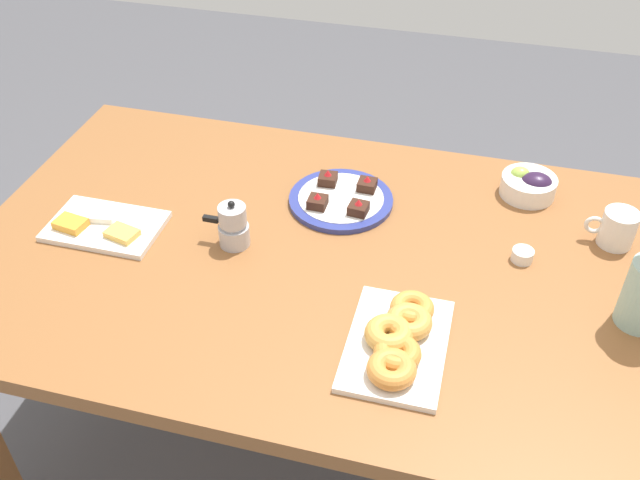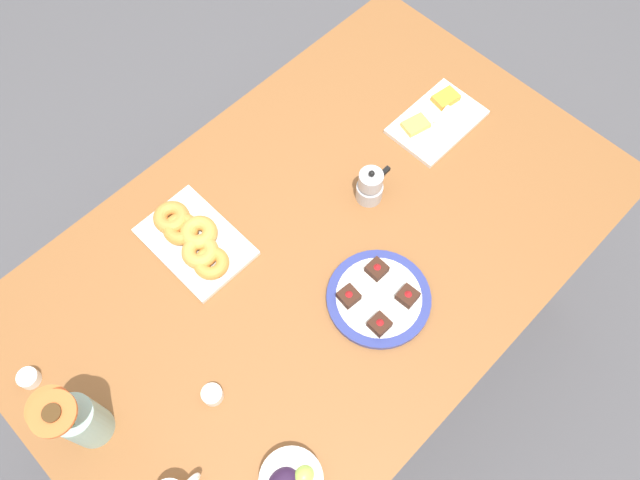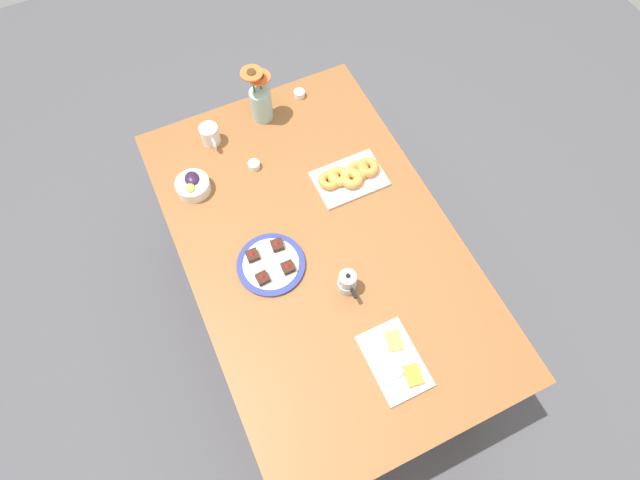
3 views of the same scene
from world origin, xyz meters
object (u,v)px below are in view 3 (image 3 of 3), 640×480
object	(u,v)px
croissant_platter	(350,176)
jam_cup_honey	(299,94)
dessert_plate	(271,263)
flower_vase	(261,102)
cheese_platter	(396,361)
coffee_mug	(210,135)
jam_cup_berry	(254,165)
moka_pot	(347,282)
grape_bowl	(193,185)
dining_table	(320,254)

from	to	relation	value
croissant_platter	jam_cup_honey	size ratio (longest dim) A/B	5.83
dessert_plate	flower_vase	bearing A→B (deg)	160.14
cheese_platter	jam_cup_honey	world-z (taller)	cheese_platter
coffee_mug	dessert_plate	size ratio (longest dim) A/B	0.44
cheese_platter	dessert_plate	xyz separation A→B (m)	(-0.52, -0.24, 0.00)
cheese_platter	jam_cup_berry	xyz separation A→B (m)	(-0.95, -0.14, 0.00)
cheese_platter	flower_vase	bearing A→B (deg)	-179.83
flower_vase	moka_pot	size ratio (longest dim) A/B	2.20
coffee_mug	jam_cup_berry	world-z (taller)	coffee_mug
grape_bowl	moka_pot	size ratio (longest dim) A/B	1.13
grape_bowl	moka_pot	bearing A→B (deg)	29.80
jam_cup_honey	dessert_plate	xyz separation A→B (m)	(0.70, -0.43, -0.00)
coffee_mug	cheese_platter	bearing A→B (deg)	12.31
dessert_plate	moka_pot	world-z (taller)	moka_pot
jam_cup_honey	coffee_mug	bearing A→B (deg)	-80.73
jam_cup_berry	jam_cup_honey	bearing A→B (deg)	129.74
moka_pot	dessert_plate	bearing A→B (deg)	-133.18
jam_cup_honey	jam_cup_berry	distance (m)	0.42
coffee_mug	jam_cup_honey	world-z (taller)	coffee_mug
dining_table	croissant_platter	distance (m)	0.34
cheese_platter	moka_pot	xyz separation A→B (m)	(-0.31, -0.03, 0.04)
dessert_plate	flower_vase	size ratio (longest dim) A/B	0.97
cheese_platter	jam_cup_berry	size ratio (longest dim) A/B	5.42
grape_bowl	cheese_platter	bearing A→B (deg)	22.54
cheese_platter	dessert_plate	world-z (taller)	dessert_plate
dining_table	jam_cup_berry	distance (m)	0.46
coffee_mug	jam_cup_berry	xyz separation A→B (m)	(0.20, 0.11, -0.03)
coffee_mug	jam_cup_honey	bearing A→B (deg)	99.27
grape_bowl	croissant_platter	xyz separation A→B (m)	(0.22, 0.59, -0.01)
coffee_mug	moka_pot	bearing A→B (deg)	14.84
cheese_platter	moka_pot	size ratio (longest dim) A/B	2.18
flower_vase	jam_cup_honey	bearing A→B (deg)	101.15
dessert_plate	moka_pot	bearing A→B (deg)	46.82
croissant_platter	moka_pot	world-z (taller)	moka_pot
dessert_plate	croissant_platter	bearing A→B (deg)	116.12
dining_table	cheese_platter	xyz separation A→B (m)	(0.51, 0.04, 0.10)
jam_cup_honey	flower_vase	size ratio (longest dim) A/B	0.18
grape_bowl	jam_cup_honey	distance (m)	0.64
coffee_mug	cheese_platter	xyz separation A→B (m)	(1.15, 0.25, -0.03)
jam_cup_honey	flower_vase	xyz separation A→B (m)	(0.04, -0.19, 0.08)
flower_vase	croissant_platter	bearing A→B (deg)	23.20
grape_bowl	cheese_platter	size ratio (longest dim) A/B	0.52
moka_pot	cheese_platter	bearing A→B (deg)	5.33
dining_table	cheese_platter	size ratio (longest dim) A/B	6.15
dining_table	coffee_mug	xyz separation A→B (m)	(-0.64, -0.21, 0.13)
dining_table	jam_cup_berry	size ratio (longest dim) A/B	33.33
cheese_platter	croissant_platter	distance (m)	0.75
jam_cup_honey	moka_pot	xyz separation A→B (m)	(0.91, -0.22, 0.03)
dessert_plate	cheese_platter	bearing A→B (deg)	25.37
croissant_platter	coffee_mug	bearing A→B (deg)	-133.55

